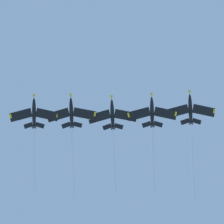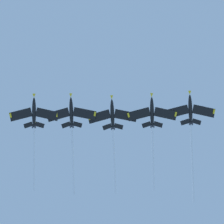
{
  "view_description": "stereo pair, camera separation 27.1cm",
  "coord_description": "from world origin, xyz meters",
  "px_view_note": "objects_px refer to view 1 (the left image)",
  "views": [
    {
      "loc": [
        -42.0,
        -7.79,
        1.85
      ],
      "look_at": [
        1.78,
        -8.3,
        139.36
      ],
      "focal_mm": 58.06,
      "sensor_mm": 36.0,
      "label": 1
    },
    {
      "loc": [
        -41.99,
        -7.52,
        1.85
      ],
      "look_at": [
        1.78,
        -8.3,
        139.36
      ],
      "focal_mm": 58.06,
      "sensor_mm": 36.0,
      "label": 2
    }
  ],
  "objects_px": {
    "jet_inner_right": "(72,129)",
    "jet_far_right": "(34,126)",
    "jet_far_left": "(191,124)",
    "jet_centre": "(113,129)",
    "jet_inner_left": "(152,127)"
  },
  "relations": [
    {
      "from": "jet_far_left",
      "to": "jet_inner_left",
      "type": "distance_m",
      "value": 15.46
    },
    {
      "from": "jet_far_right",
      "to": "jet_far_left",
      "type": "bearing_deg",
      "value": -91.36
    },
    {
      "from": "jet_inner_left",
      "to": "jet_centre",
      "type": "height_order",
      "value": "jet_centre"
    },
    {
      "from": "jet_far_left",
      "to": "jet_inner_right",
      "type": "distance_m",
      "value": 47.48
    },
    {
      "from": "jet_inner_left",
      "to": "jet_centre",
      "type": "relative_size",
      "value": 0.99
    },
    {
      "from": "jet_inner_left",
      "to": "jet_inner_right",
      "type": "xyz_separation_m",
      "value": [
        1.25,
        32.02,
        0.22
      ]
    },
    {
      "from": "jet_far_left",
      "to": "jet_inner_right",
      "type": "bearing_deg",
      "value": 87.33
    },
    {
      "from": "jet_centre",
      "to": "jet_far_right",
      "type": "relative_size",
      "value": 1.01
    },
    {
      "from": "jet_inner_left",
      "to": "jet_far_left",
      "type": "bearing_deg",
      "value": -93.58
    },
    {
      "from": "jet_far_right",
      "to": "jet_inner_left",
      "type": "bearing_deg",
      "value": -90.63
    },
    {
      "from": "jet_inner_left",
      "to": "jet_far_right",
      "type": "xyz_separation_m",
      "value": [
        0.52,
        47.14,
        0.55
      ]
    },
    {
      "from": "jet_inner_right",
      "to": "jet_far_right",
      "type": "xyz_separation_m",
      "value": [
        -0.73,
        15.12,
        0.33
      ]
    },
    {
      "from": "jet_far_left",
      "to": "jet_inner_left",
      "type": "bearing_deg",
      "value": 86.42
    },
    {
      "from": "jet_far_left",
      "to": "jet_centre",
      "type": "xyz_separation_m",
      "value": [
        2.18,
        31.07,
        -0.4
      ]
    },
    {
      "from": "jet_centre",
      "to": "jet_inner_right",
      "type": "distance_m",
      "value": 16.36
    }
  ]
}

